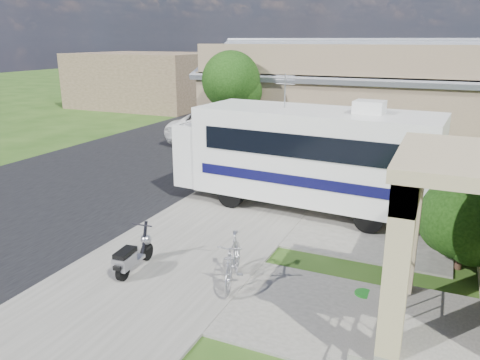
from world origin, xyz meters
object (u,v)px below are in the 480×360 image
at_px(van, 262,104).
at_px(garden_hose, 363,297).
at_px(shrub, 469,213).
at_px(scooter, 132,256).
at_px(pickup_truck, 217,125).
at_px(bicycle, 233,263).
at_px(motorhome, 305,154).

relative_size(van, garden_hose, 17.85).
xyz_separation_m(shrub, scooter, (-6.63, -3.26, -0.90)).
bearing_deg(scooter, van, 98.73).
height_order(scooter, garden_hose, scooter).
xyz_separation_m(pickup_truck, garden_hose, (9.63, -12.68, -0.72)).
distance_m(scooter, pickup_truck, 14.42).
relative_size(shrub, bicycle, 1.50).
distance_m(pickup_truck, van, 7.34).
bearing_deg(pickup_truck, shrub, 145.02).
relative_size(shrub, van, 0.40).
bearing_deg(bicycle, shrub, 17.31).
xyz_separation_m(motorhome, bicycle, (0.03, -5.19, -1.19)).
height_order(pickup_truck, garden_hose, pickup_truck).
relative_size(motorhome, bicycle, 4.56).
relative_size(bicycle, pickup_truck, 0.30).
distance_m(van, garden_hose, 22.39).
bearing_deg(motorhome, pickup_truck, 134.92).
height_order(motorhome, scooter, motorhome).
height_order(shrub, van, shrub).
bearing_deg(pickup_truck, motorhome, 138.45).
bearing_deg(shrub, garden_hose, -127.31).
bearing_deg(pickup_truck, bicycle, 125.24).
distance_m(motorhome, van, 16.98).
bearing_deg(garden_hose, motorhome, 119.39).
relative_size(shrub, pickup_truck, 0.45).
xyz_separation_m(bicycle, van, (-7.38, 20.48, 0.42)).
distance_m(scooter, van, 21.56).
height_order(scooter, bicycle, bicycle).
distance_m(bicycle, garden_hose, 2.71).
bearing_deg(shrub, bicycle, -147.55).
bearing_deg(motorhome, garden_hose, -56.91).
height_order(motorhome, pickup_truck, motorhome).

